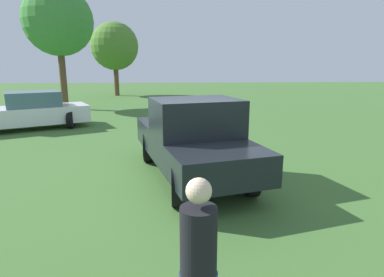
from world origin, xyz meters
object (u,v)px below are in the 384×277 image
pickup_truck (194,137)px  sedan_near (30,112)px  tree_back_left (58,21)px  tree_far_center (115,46)px  person_bystander (198,259)px

pickup_truck → sedan_near: 8.79m
pickup_truck → sedan_near: pickup_truck is taller
tree_back_left → pickup_truck: bearing=28.9°
tree_back_left → tree_far_center: 8.50m
pickup_truck → tree_back_left: size_ratio=0.71×
pickup_truck → person_bystander: pickup_truck is taller
pickup_truck → tree_far_center: tree_far_center is taller
tree_far_center → tree_back_left: bearing=-11.3°
sedan_near → tree_far_center: (-14.37, 1.11, 3.30)m
pickup_truck → tree_back_left: 14.56m
sedan_near → tree_back_left: bearing=-111.8°
sedan_near → person_bystander: (10.82, 5.97, 0.23)m
sedan_near → tree_far_center: size_ratio=0.81×
pickup_truck → tree_back_left: (-12.27, -6.77, 3.95)m
person_bystander → tree_far_center: (-25.19, -4.86, 3.07)m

